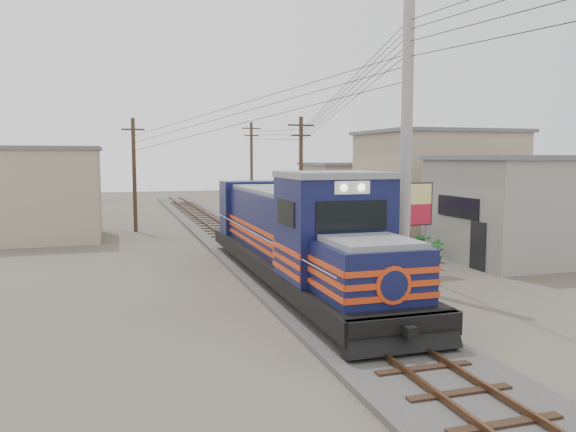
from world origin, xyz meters
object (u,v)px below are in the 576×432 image
object	(u,v)px
market_umbrella	(371,204)
vendor	(406,241)
locomotive	(295,237)
billboard	(407,207)

from	to	relation	value
market_umbrella	vendor	size ratio (longest dim) A/B	1.60
locomotive	vendor	world-z (taller)	locomotive
billboard	vendor	bearing A→B (deg)	55.73
locomotive	market_umbrella	bearing A→B (deg)	43.40
locomotive	vendor	distance (m)	7.06
locomotive	market_umbrella	size ratio (longest dim) A/B	5.96
locomotive	billboard	world-z (taller)	locomotive
locomotive	vendor	size ratio (longest dim) A/B	9.52
locomotive	billboard	distance (m)	4.84
billboard	vendor	distance (m)	3.62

